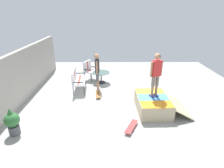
% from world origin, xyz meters
% --- Properties ---
extents(ground_plane, '(12.00, 12.00, 0.10)m').
position_xyz_m(ground_plane, '(0.00, 0.00, -0.05)').
color(ground_plane, '#A8A8A3').
extents(back_wall_cinderblock, '(9.00, 0.20, 2.07)m').
position_xyz_m(back_wall_cinderblock, '(0.00, 4.00, 1.03)').
color(back_wall_cinderblock, '#9E998E').
rests_on(back_wall_cinderblock, ground_plane).
extents(skate_ramp, '(1.66, 1.92, 0.56)m').
position_xyz_m(skate_ramp, '(-0.61, -1.26, 0.28)').
color(skate_ramp, tan).
rests_on(skate_ramp, ground_plane).
extents(patio_bench, '(1.29, 0.65, 1.02)m').
position_xyz_m(patio_bench, '(1.21, 1.92, 0.62)').
color(patio_bench, black).
rests_on(patio_bench, ground_plane).
extents(patio_chair_near_house, '(0.81, 0.78, 1.02)m').
position_xyz_m(patio_chair_near_house, '(2.64, 1.52, 0.61)').
color(patio_chair_near_house, black).
rests_on(patio_chair_near_house, ground_plane).
extents(patio_table, '(0.90, 0.90, 0.57)m').
position_xyz_m(patio_table, '(2.14, 0.85, 0.40)').
color(patio_table, black).
rests_on(patio_table, ground_plane).
extents(person_watching, '(0.48, 0.25, 1.73)m').
position_xyz_m(person_watching, '(1.33, 0.97, 1.02)').
color(person_watching, silver).
rests_on(person_watching, ground_plane).
extents(person_skater, '(0.33, 0.45, 1.63)m').
position_xyz_m(person_skater, '(-0.55, -1.26, 1.50)').
color(person_skater, navy).
rests_on(person_skater, skate_ramp).
extents(skateboard_by_bench, '(0.82, 0.28, 0.10)m').
position_xyz_m(skateboard_by_bench, '(0.62, 0.91, 0.08)').
color(skateboard_by_bench, brown).
rests_on(skateboard_by_bench, ground_plane).
extents(skateboard_spare, '(0.81, 0.53, 0.10)m').
position_xyz_m(skateboard_spare, '(-1.75, -0.33, 0.08)').
color(skateboard_spare, '#B23838').
rests_on(skateboard_spare, ground_plane).
extents(potted_plant, '(0.44, 0.44, 0.92)m').
position_xyz_m(potted_plant, '(-2.00, 3.29, 0.47)').
color(potted_plant, '#515156').
rests_on(potted_plant, ground_plane).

